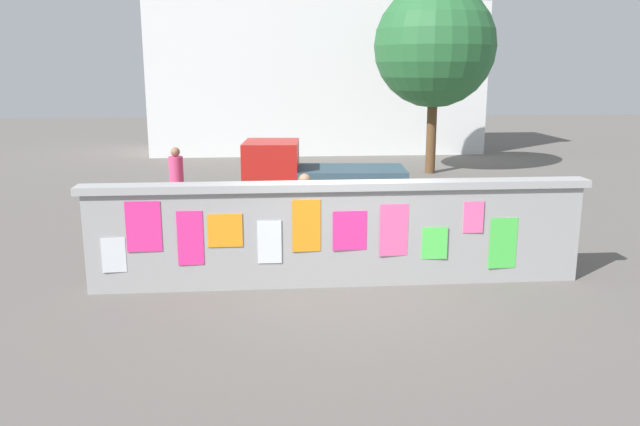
# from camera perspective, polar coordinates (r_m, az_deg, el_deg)

# --- Properties ---
(ground) EXTENTS (60.00, 60.00, 0.00)m
(ground) POSITION_cam_1_polar(r_m,az_deg,el_deg) (18.15, -1.24, 1.88)
(ground) COLOR #605B56
(poster_wall) EXTENTS (8.07, 0.42, 1.69)m
(poster_wall) POSITION_cam_1_polar(r_m,az_deg,el_deg) (10.17, 1.65, -1.78)
(poster_wall) COLOR #9A9A9A
(poster_wall) RESTS_ON ground
(auto_rickshaw_truck) EXTENTS (3.71, 1.80, 1.85)m
(auto_rickshaw_truck) POSITION_cam_1_polar(r_m,az_deg,el_deg) (14.41, -0.39, 2.67)
(auto_rickshaw_truck) COLOR black
(auto_rickshaw_truck) RESTS_ON ground
(motorcycle) EXTENTS (1.88, 0.64, 0.87)m
(motorcycle) POSITION_cam_1_polar(r_m,az_deg,el_deg) (12.46, 15.88, -1.48)
(motorcycle) COLOR black
(motorcycle) RESTS_ON ground
(bicycle_near) EXTENTS (1.71, 0.44, 0.95)m
(bicycle_near) POSITION_cam_1_polar(r_m,az_deg,el_deg) (12.25, -9.66, -1.88)
(bicycle_near) COLOR black
(bicycle_near) RESTS_ON ground
(person_walking) EXTENTS (0.36, 0.36, 1.62)m
(person_walking) POSITION_cam_1_polar(r_m,az_deg,el_deg) (11.37, -1.37, 0.39)
(person_walking) COLOR #338CBF
(person_walking) RESTS_ON ground
(person_bystander) EXTENTS (0.43, 0.43, 1.62)m
(person_bystander) POSITION_cam_1_polar(r_m,az_deg,el_deg) (15.57, -12.73, 3.44)
(person_bystander) COLOR #D83F72
(person_bystander) RESTS_ON ground
(tree_roadside) EXTENTS (3.94, 3.94, 6.12)m
(tree_roadside) POSITION_cam_1_polar(r_m,az_deg,el_deg) (21.61, 10.22, 14.45)
(tree_roadside) COLOR brown
(tree_roadside) RESTS_ON ground
(building_background) EXTENTS (13.80, 4.42, 6.75)m
(building_background) POSITION_cam_1_polar(r_m,az_deg,el_deg) (27.52, -0.37, 12.70)
(building_background) COLOR white
(building_background) RESTS_ON ground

